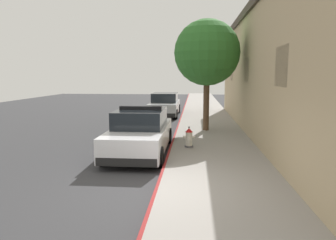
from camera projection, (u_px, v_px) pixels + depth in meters
name	position (u px, v px, depth m)	size (l,w,h in m)	color
ground_plane	(100.00, 127.00, 17.79)	(29.52, 60.00, 0.20)	#353538
sidewalk_pavement	(208.00, 126.00, 17.27)	(3.12, 60.00, 0.16)	gray
curb_painted_edge	(179.00, 125.00, 17.40)	(0.08, 60.00, 0.16)	maroon
storefront_building	(311.00, 72.00, 14.18)	(5.88, 21.24, 5.81)	tan
police_cruiser	(141.00, 132.00, 11.38)	(1.94, 4.84, 1.68)	white
parked_car_silver_ahead	(165.00, 105.00, 22.07)	(1.94, 4.84, 1.56)	#B2B5BA
fire_hydrant	(189.00, 138.00, 11.66)	(0.44, 0.40, 0.76)	#4C4C51
street_tree	(207.00, 53.00, 14.89)	(3.07, 3.07, 5.18)	brown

